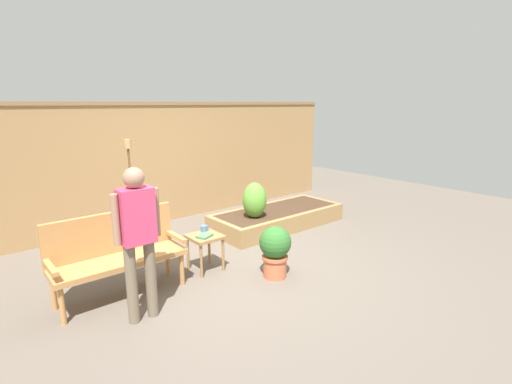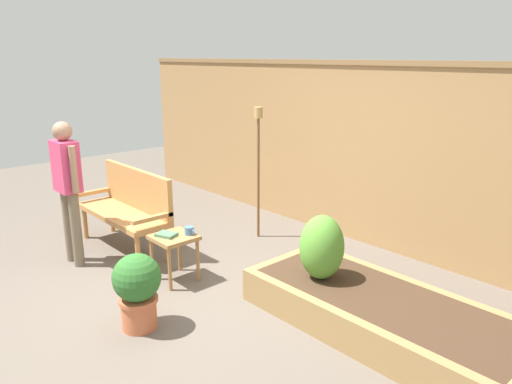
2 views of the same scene
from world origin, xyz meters
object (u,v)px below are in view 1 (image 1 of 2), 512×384
object	(u,v)px
side_table	(205,241)
person_by_bench	(138,231)
potted_boxwood	(275,249)
book_on_table	(205,236)
shrub_near_bench	(255,200)
tiki_torch	(130,174)
cup_on_table	(204,228)
garden_bench	(116,249)

from	to	relation	value
side_table	person_by_bench	distance (m)	1.36
side_table	person_by_bench	bearing A→B (deg)	-152.44
potted_boxwood	person_by_bench	xyz separation A→B (m)	(-1.67, 0.15, 0.56)
book_on_table	person_by_bench	xyz separation A→B (m)	(-1.07, -0.52, 0.44)
book_on_table	shrub_near_bench	size ratio (longest dim) A/B	0.33
potted_boxwood	tiki_torch	size ratio (longest dim) A/B	0.41
cup_on_table	potted_boxwood	distance (m)	1.00
cup_on_table	tiki_torch	bearing A→B (deg)	107.85
potted_boxwood	shrub_near_bench	size ratio (longest dim) A/B	1.13
cup_on_table	person_by_bench	xyz separation A→B (m)	(-1.18, -0.71, 0.41)
cup_on_table	tiki_torch	size ratio (longest dim) A/B	0.08
person_by_bench	cup_on_table	bearing A→B (deg)	31.10
book_on_table	shrub_near_bench	xyz separation A→B (m)	(1.41, 0.70, 0.10)
side_table	tiki_torch	size ratio (longest dim) A/B	0.30
cup_on_table	book_on_table	xyz separation A→B (m)	(-0.12, -0.19, -0.02)
side_table	person_by_bench	world-z (taller)	person_by_bench
book_on_table	person_by_bench	world-z (taller)	person_by_bench
side_table	potted_boxwood	xyz separation A→B (m)	(0.57, -0.72, -0.03)
side_table	book_on_table	distance (m)	0.12
side_table	cup_on_table	size ratio (longest dim) A/B	3.82
tiki_torch	garden_bench	bearing A→B (deg)	-118.88
shrub_near_bench	person_by_bench	distance (m)	2.78
side_table	potted_boxwood	distance (m)	0.92
shrub_near_bench	tiki_torch	size ratio (longest dim) A/B	0.36
garden_bench	book_on_table	xyz separation A→B (m)	(1.06, -0.16, -0.05)
potted_boxwood	shrub_near_bench	xyz separation A→B (m)	(0.80, 1.37, 0.22)
cup_on_table	person_by_bench	world-z (taller)	person_by_bench
garden_bench	book_on_table	bearing A→B (deg)	-8.75
side_table	book_on_table	size ratio (longest dim) A/B	2.52
cup_on_table	shrub_near_bench	distance (m)	1.39
person_by_bench	garden_bench	bearing A→B (deg)	89.55
cup_on_table	tiki_torch	world-z (taller)	tiki_torch
potted_boxwood	tiki_torch	xyz separation A→B (m)	(-0.92, 2.19, 0.75)
cup_on_table	potted_boxwood	world-z (taller)	potted_boxwood
book_on_table	person_by_bench	size ratio (longest dim) A/B	0.12
side_table	shrub_near_bench	distance (m)	1.52
garden_bench	book_on_table	size ratio (longest dim) A/B	7.56
cup_on_table	potted_boxwood	size ratio (longest dim) A/B	0.19
book_on_table	potted_boxwood	bearing A→B (deg)	-69.74
side_table	shrub_near_bench	world-z (taller)	shrub_near_bench
side_table	cup_on_table	world-z (taller)	cup_on_table
tiki_torch	person_by_bench	xyz separation A→B (m)	(-0.75, -2.04, -0.19)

